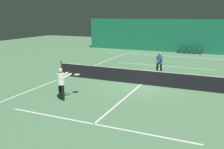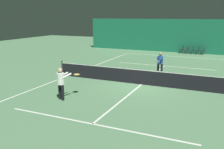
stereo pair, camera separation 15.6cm
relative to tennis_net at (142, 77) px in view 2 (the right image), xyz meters
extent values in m
plane|color=#56845B|center=(0.00, 0.00, -0.51)|extent=(60.00, 60.00, 0.00)
cube|color=#196B4C|center=(0.00, 15.01, 1.40)|extent=(23.00, 0.12, 3.81)
cube|color=white|center=(0.00, 11.90, -0.51)|extent=(11.00, 0.10, 0.00)
cube|color=white|center=(0.00, 6.40, -0.51)|extent=(8.25, 0.10, 0.00)
cube|color=white|center=(0.00, -6.40, -0.51)|extent=(8.25, 0.10, 0.00)
cube|color=white|center=(-5.50, 0.00, -0.51)|extent=(0.10, 23.80, 0.00)
cube|color=white|center=(0.00, 0.00, -0.51)|extent=(0.10, 12.80, 0.00)
cube|color=black|center=(0.00, 0.00, -0.04)|extent=(11.90, 0.02, 0.95)
cube|color=white|center=(0.00, 0.00, 0.41)|extent=(11.90, 0.02, 0.05)
cylinder|color=#333338|center=(-5.95, 0.00, 0.02)|extent=(0.10, 0.10, 1.07)
cylinder|color=black|center=(-3.00, -4.39, -0.10)|extent=(0.20, 0.20, 0.81)
cylinder|color=black|center=(-2.76, -4.49, -0.10)|extent=(0.20, 0.20, 0.81)
cylinder|color=white|center=(-2.88, -4.44, 0.60)|extent=(0.50, 0.50, 0.59)
sphere|color=#DBAD89|center=(-2.88, -4.44, 1.04)|extent=(0.23, 0.23, 0.23)
cylinder|color=white|center=(-2.92, -4.14, 0.73)|extent=(0.31, 0.55, 0.24)
cylinder|color=white|center=(-2.64, -4.26, 0.73)|extent=(0.31, 0.55, 0.24)
cylinder|color=black|center=(-2.61, -3.81, 0.66)|extent=(0.14, 0.29, 0.03)
torus|color=gold|center=(-2.50, -3.53, 0.66)|extent=(0.43, 0.43, 0.03)
cylinder|color=silver|center=(-2.50, -3.53, 0.66)|extent=(0.36, 0.36, 0.00)
cylinder|color=black|center=(0.54, 3.06, -0.11)|extent=(0.17, 0.17, 0.81)
cylinder|color=black|center=(0.29, 3.04, -0.11)|extent=(0.17, 0.17, 0.81)
cylinder|color=#234C99|center=(0.41, 3.05, 0.59)|extent=(0.41, 0.41, 0.59)
sphere|color=tan|center=(0.41, 3.05, 1.03)|extent=(0.22, 0.22, 0.22)
cylinder|color=#234C99|center=(0.59, 2.80, 0.73)|extent=(0.14, 0.56, 0.24)
cylinder|color=#234C99|center=(0.28, 2.77, 0.73)|extent=(0.14, 0.56, 0.24)
cylinder|color=black|center=(0.46, 2.37, 0.66)|extent=(0.05, 0.31, 0.03)
torus|color=black|center=(0.49, 2.06, 0.66)|extent=(0.35, 0.35, 0.03)
cylinder|color=silver|center=(0.49, 2.06, 0.66)|extent=(0.30, 0.30, 0.00)
cylinder|color=#2D2D2D|center=(-0.09, 14.65, -0.32)|extent=(0.03, 0.03, 0.39)
cylinder|color=#2D2D2D|center=(-0.09, 14.27, -0.32)|extent=(0.03, 0.03, 0.39)
cylinder|color=#2D2D2D|center=(0.29, 14.65, -0.32)|extent=(0.03, 0.03, 0.39)
cylinder|color=#2D2D2D|center=(0.29, 14.27, -0.32)|extent=(0.03, 0.03, 0.39)
cube|color=#232328|center=(0.10, 14.46, -0.10)|extent=(0.44, 0.44, 0.05)
cube|color=#232328|center=(0.30, 14.46, 0.13)|extent=(0.04, 0.44, 0.40)
cylinder|color=#2D2D2D|center=(0.49, 14.65, -0.32)|extent=(0.03, 0.03, 0.39)
cylinder|color=#2D2D2D|center=(0.49, 14.27, -0.32)|extent=(0.03, 0.03, 0.39)
cylinder|color=#2D2D2D|center=(0.87, 14.65, -0.32)|extent=(0.03, 0.03, 0.39)
cylinder|color=#2D2D2D|center=(0.87, 14.27, -0.32)|extent=(0.03, 0.03, 0.39)
cube|color=#232328|center=(0.68, 14.46, -0.10)|extent=(0.44, 0.44, 0.05)
cube|color=#232328|center=(0.88, 14.46, 0.13)|extent=(0.04, 0.44, 0.40)
cylinder|color=#2D2D2D|center=(1.06, 14.65, -0.32)|extent=(0.03, 0.03, 0.39)
cylinder|color=#2D2D2D|center=(1.06, 14.27, -0.32)|extent=(0.03, 0.03, 0.39)
cylinder|color=#2D2D2D|center=(1.44, 14.65, -0.32)|extent=(0.03, 0.03, 0.39)
cylinder|color=#2D2D2D|center=(1.44, 14.27, -0.32)|extent=(0.03, 0.03, 0.39)
cube|color=#232328|center=(1.25, 14.46, -0.10)|extent=(0.44, 0.44, 0.05)
cube|color=#232328|center=(1.45, 14.46, 0.13)|extent=(0.04, 0.44, 0.40)
cylinder|color=#2D2D2D|center=(1.64, 14.65, -0.32)|extent=(0.03, 0.03, 0.39)
cylinder|color=#2D2D2D|center=(1.64, 14.27, -0.32)|extent=(0.03, 0.03, 0.39)
cylinder|color=#2D2D2D|center=(2.02, 14.65, -0.32)|extent=(0.03, 0.03, 0.39)
cylinder|color=#2D2D2D|center=(2.02, 14.27, -0.32)|extent=(0.03, 0.03, 0.39)
cube|color=#232328|center=(1.83, 14.46, -0.10)|extent=(0.44, 0.44, 0.05)
cube|color=#232328|center=(2.03, 14.46, 0.13)|extent=(0.04, 0.44, 0.40)
cylinder|color=#2D2D2D|center=(2.21, 14.65, -0.32)|extent=(0.03, 0.03, 0.39)
cylinder|color=#2D2D2D|center=(2.21, 14.27, -0.32)|extent=(0.03, 0.03, 0.39)
cylinder|color=#2D2D2D|center=(2.59, 14.65, -0.32)|extent=(0.03, 0.03, 0.39)
cylinder|color=#2D2D2D|center=(2.59, 14.27, -0.32)|extent=(0.03, 0.03, 0.39)
cube|color=#232328|center=(2.40, 14.46, -0.10)|extent=(0.44, 0.44, 0.05)
cube|color=#232328|center=(2.60, 14.46, 0.13)|extent=(0.04, 0.44, 0.40)
sphere|color=#D1DB33|center=(-1.61, -2.46, -0.48)|extent=(0.07, 0.07, 0.07)
camera|label=1|loc=(4.34, -14.56, 3.72)|focal=40.00mm
camera|label=2|loc=(4.49, -14.50, 3.72)|focal=40.00mm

